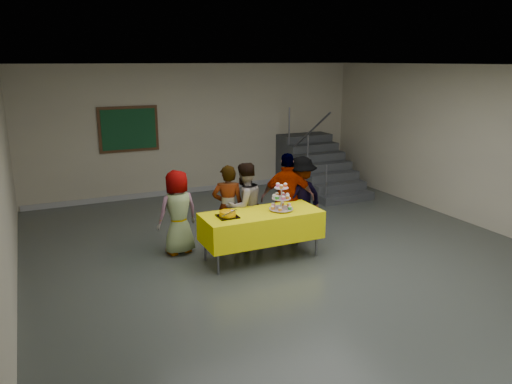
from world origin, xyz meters
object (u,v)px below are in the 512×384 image
Objects in this scene: bake_table at (261,225)px; schoolchild_c at (244,206)px; bear_cake at (228,213)px; schoolchild_a at (178,212)px; cupcake_stand at (281,200)px; schoolchild_d at (288,198)px; schoolchild_e at (300,198)px; staircase at (315,169)px; schoolchild_b at (228,208)px; noticeboard at (129,129)px.

bake_table is 1.29× the size of schoolchild_c.
schoolchild_a reaches higher than bear_cake.
schoolchild_d reaches higher than cupcake_stand.
schoolchild_d is 1.06× the size of schoolchild_e.
bear_cake is at bearing -136.27° from staircase.
schoolchild_e is (0.27, 0.05, -0.04)m from schoolchild_d.
noticeboard reaches higher than schoolchild_b.
bear_cake is 5.16m from staircase.
bear_cake is at bearing 114.10° from schoolchild_a.
staircase reaches higher than schoolchild_b.
schoolchild_b is 1.06m from schoolchild_d.
noticeboard is (-1.89, 3.89, 0.82)m from schoolchild_d.
cupcake_stand is 0.31× the size of schoolchild_c.
staircase is (2.41, 3.05, -0.29)m from schoolchild_d.
schoolchild_a is at bearing 9.65° from schoolchild_b.
schoolchild_d reaches higher than schoolchild_e.
bake_table is at bearing 173.05° from cupcake_stand.
schoolchild_e is 1.14× the size of noticeboard.
schoolchild_c is 0.93× the size of schoolchild_d.
schoolchild_d reaches higher than schoolchild_a.
staircase is at bearing -10.99° from noticeboard.
schoolchild_d is (0.78, -0.07, 0.05)m from schoolchild_c.
schoolchild_c is at bearing 94.18° from bake_table.
cupcake_stand is 0.32× the size of schoolchild_a.
schoolchild_c reaches higher than bake_table.
schoolchild_d is at bearing -128.35° from staircase.
schoolchild_c is at bearing 47.45° from bear_cake.
schoolchild_e is at bearing -147.17° from schoolchild_d.
schoolchild_b is 0.97× the size of schoolchild_e.
bake_table is 0.51m from cupcake_stand.
schoolchild_e is at bearing -60.66° from noticeboard.
schoolchild_a is 2.14m from schoolchild_e.
schoolchild_c is (1.07, -0.22, 0.03)m from schoolchild_a.
bear_cake is 0.97m from schoolchild_a.
noticeboard reaches higher than schoolchild_c.
bear_cake reaches higher than bake_table.
schoolchild_a is 0.89× the size of schoolchild_d.
schoolchild_c is 4.38m from staircase.
bear_cake is 0.28× the size of noticeboard.
schoolchild_a is 1.88m from schoolchild_d.
schoolchild_b is at bearing -139.79° from staircase.
bear_cake is 0.25× the size of schoolchild_b.
noticeboard is (-4.30, 0.84, 1.11)m from staircase.
cupcake_stand is 0.19× the size of staircase.
schoolchild_d is (1.85, -0.29, 0.09)m from schoolchild_a.
bake_table is at bearing -131.57° from staircase.
staircase is (2.82, 3.59, -0.45)m from cupcake_stand.
schoolchild_b reaches higher than schoolchild_a.
cupcake_stand is 0.70m from schoolchild_d.
schoolchild_b is (0.26, 0.63, -0.11)m from bear_cake.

